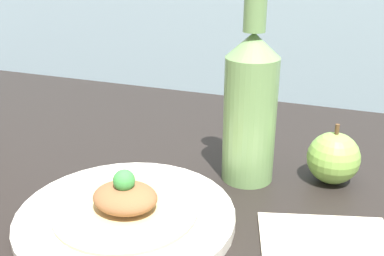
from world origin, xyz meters
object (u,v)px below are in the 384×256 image
at_px(plated_food, 125,201).
at_px(cider_bottle, 250,103).
at_px(plate, 126,215).
at_px(apple, 333,158).

relative_size(plated_food, cider_bottle, 0.61).
distance_m(plate, cider_bottle, 0.24).
xyz_separation_m(plated_food, apple, (0.24, 0.21, 0.01)).
relative_size(plated_food, apple, 2.00).
distance_m(plated_food, apple, 0.32).
bearing_deg(cider_bottle, plate, -123.64).
relative_size(plate, plated_food, 1.51).
bearing_deg(apple, cider_bottle, -165.08).
xyz_separation_m(plate, apple, (0.24, 0.21, 0.03)).
relative_size(plate, cider_bottle, 0.92).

